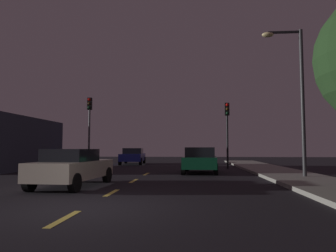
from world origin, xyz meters
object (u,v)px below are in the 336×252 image
Objects in this scene: traffic_signal_right at (227,122)px; car_stopped_ahead at (200,160)px; traffic_signal_left at (89,119)px; car_oncoming_far at (133,156)px; street_lamp_right at (296,88)px; car_adjacent_lane at (73,167)px.

traffic_signal_right is 5.21m from car_stopped_ahead.
traffic_signal_left is 10.07m from traffic_signal_right.
traffic_signal_left is at bearing 153.14° from car_stopped_ahead.
traffic_signal_right is at bearing 63.66° from car_stopped_ahead.
traffic_signal_right is 1.03× the size of car_oncoming_far.
street_lamp_right is at bearing -30.82° from traffic_signal_left.
traffic_signal_right is at bearing -36.60° from car_oncoming_far.
street_lamp_right is at bearing -52.16° from car_oncoming_far.
car_oncoming_far is 17.26m from street_lamp_right.
street_lamp_right is (10.36, -13.34, 3.54)m from car_oncoming_far.
car_stopped_ahead is 0.91× the size of car_oncoming_far.
traffic_signal_right reaches higher than car_stopped_ahead.
traffic_signal_right is 10.18m from car_oncoming_far.
car_adjacent_lane is 10.67m from street_lamp_right.
car_stopped_ahead is 11.57m from car_oncoming_far.
traffic_signal_left reaches higher than car_oncoming_far.
car_oncoming_far is at bearing 127.84° from street_lamp_right.
traffic_signal_right is 1.13× the size of car_stopped_ahead.
traffic_signal_left is 9.46m from car_stopped_ahead.
car_stopped_ahead is at bearing -59.34° from car_oncoming_far.
car_oncoming_far is at bearing 120.66° from car_stopped_ahead.
car_adjacent_lane is at bearing -74.27° from traffic_signal_left.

